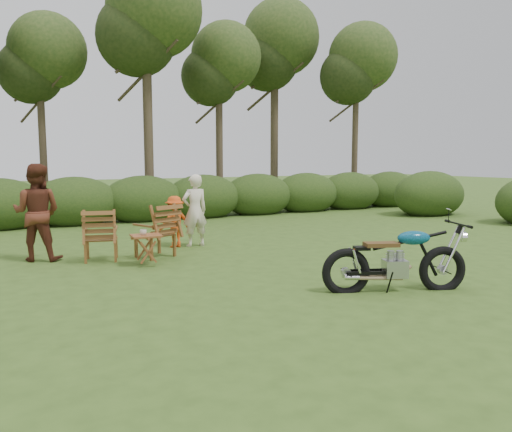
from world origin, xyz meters
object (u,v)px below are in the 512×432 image
adult_a (195,246)px  lawn_chair_left (102,260)px  motorcycle (394,291)px  cup (143,232)px  adult_b (39,260)px  child (175,247)px  side_table (147,250)px  lawn_chair_right (156,257)px

adult_a → lawn_chair_left: bearing=13.9°
motorcycle → adult_a: (-1.22, 4.82, 0.00)m
lawn_chair_left → cup: size_ratio=8.16×
cup → adult_b: adult_b is taller
lawn_chair_left → child: size_ratio=0.88×
motorcycle → child: size_ratio=1.83×
adult_b → child: bearing=-151.7°
adult_a → child: bearing=-14.5°
side_table → child: 1.89m
lawn_chair_right → side_table: (-0.37, -0.69, 0.28)m
motorcycle → adult_b: 6.47m
cup → adult_a: (1.53, 1.43, -0.60)m
lawn_chair_left → adult_a: 2.20m
side_table → lawn_chair_right: bearing=62.1°
adult_a → adult_b: adult_b is taller
side_table → cup: cup is taller
lawn_chair_left → side_table: bearing=141.8°
lawn_chair_left → side_table: size_ratio=1.75×
child → motorcycle: bearing=100.0°
adult_b → child: adult_b is taller
motorcycle → cup: bearing=150.7°
cup → adult_a: 2.18m
lawn_chair_right → adult_b: (-2.04, 0.70, 0.00)m
lawn_chair_right → side_table: side_table is taller
cup → adult_a: bearing=43.2°
motorcycle → side_table: motorcycle is taller
motorcycle → child: (-1.65, 4.91, 0.00)m
lawn_chair_right → cup: cup is taller
motorcycle → adult_b: adult_b is taller
lawn_chair_right → adult_b: adult_b is taller
side_table → adult_a: size_ratio=0.35×
motorcycle → lawn_chair_right: bearing=141.5°
adult_b → child: size_ratio=1.64×
motorcycle → lawn_chair_right: 4.68m
adult_a → adult_b: 3.15m
lawn_chair_right → child: (0.69, 0.85, 0.00)m
side_table → adult_b: adult_b is taller
lawn_chair_left → adult_b: (-1.04, 0.57, 0.00)m
lawn_chair_left → child: child is taller
lawn_chair_right → adult_a: size_ratio=0.66×
lawn_chair_left → adult_b: size_ratio=0.54×
lawn_chair_right → child: bearing=-150.6°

